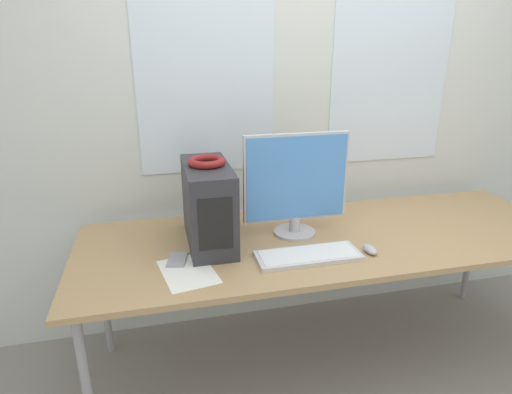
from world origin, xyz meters
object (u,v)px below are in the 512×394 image
object	(u,v)px
monitor_main	(296,184)
mouse	(370,249)
cell_phone	(177,260)
headphones	(207,162)
pc_tower	(208,205)
keyboard	(308,256)

from	to	relation	value
monitor_main	mouse	distance (m)	0.47
cell_phone	headphones	bearing A→B (deg)	56.89
monitor_main	mouse	size ratio (longest dim) A/B	5.39
pc_tower	monitor_main	size ratio (longest dim) A/B	0.93
pc_tower	cell_phone	world-z (taller)	pc_tower
keyboard	mouse	xyz separation A→B (m)	(0.30, -0.02, 0.01)
pc_tower	cell_phone	distance (m)	0.30
keyboard	cell_phone	world-z (taller)	keyboard
monitor_main	keyboard	size ratio (longest dim) A/B	1.11
headphones	pc_tower	bearing A→B (deg)	-90.00
keyboard	pc_tower	bearing A→B (deg)	146.45
pc_tower	keyboard	size ratio (longest dim) A/B	1.03
monitor_main	headphones	bearing A→B (deg)	179.03
monitor_main	mouse	bearing A→B (deg)	-46.12
pc_tower	headphones	size ratio (longest dim) A/B	2.81
keyboard	mouse	distance (m)	0.30
pc_tower	cell_phone	bearing A→B (deg)	-136.14
headphones	mouse	world-z (taller)	headphones
pc_tower	mouse	size ratio (longest dim) A/B	5.00
headphones	cell_phone	xyz separation A→B (m)	(-0.17, -0.16, -0.40)
monitor_main	keyboard	world-z (taller)	monitor_main
pc_tower	headphones	world-z (taller)	headphones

